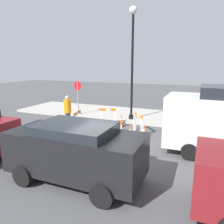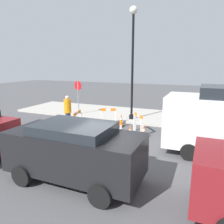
# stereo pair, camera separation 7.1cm
# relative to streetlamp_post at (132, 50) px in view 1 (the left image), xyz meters

# --- Properties ---
(ground_plane) EXTENTS (60.00, 60.00, 0.00)m
(ground_plane) POSITION_rel_streetlamp_post_xyz_m (0.67, -5.16, -4.09)
(ground_plane) COLOR #4C4C4F
(sidewalk_slab) EXTENTS (18.00, 3.90, 0.13)m
(sidewalk_slab) POSITION_rel_streetlamp_post_xyz_m (0.67, 1.28, -4.02)
(sidewalk_slab) COLOR #ADA89E
(sidewalk_slab) RESTS_ON ground_plane
(streetlamp_post) EXTENTS (0.44, 0.44, 6.25)m
(streetlamp_post) POSITION_rel_streetlamp_post_xyz_m (0.00, 0.00, 0.00)
(streetlamp_post) COLOR black
(streetlamp_post) RESTS_ON sidewalk_slab
(stop_sign) EXTENTS (0.59, 0.16, 2.15)m
(stop_sign) POSITION_rel_streetlamp_post_xyz_m (-3.60, -0.09, -2.51)
(stop_sign) COLOR gray
(stop_sign) RESTS_ON sidewalk_slab
(barricade_0) EXTENTS (0.87, 0.60, 1.00)m
(barricade_0) POSITION_rel_streetlamp_post_xyz_m (0.43, -4.16, -3.54)
(barricade_0) COLOR white
(barricade_0) RESTS_ON ground_plane
(barricade_1) EXTENTS (0.71, 0.83, 0.97)m
(barricade_1) POSITION_rel_streetlamp_post_xyz_m (1.04, -2.13, -3.55)
(barricade_1) COLOR white
(barricade_1) RESTS_ON ground_plane
(barricade_2) EXTENTS (0.81, 0.47, 0.98)m
(barricade_2) POSITION_rel_streetlamp_post_xyz_m (-0.85, -1.48, -3.56)
(barricade_2) COLOR white
(barricade_2) RESTS_ON ground_plane
(barricade_3) EXTENTS (0.31, 0.94, 1.10)m
(barricade_3) POSITION_rel_streetlamp_post_xyz_m (-1.67, -3.33, -3.49)
(barricade_3) COLOR white
(barricade_3) RESTS_ON ground_plane
(traffic_cone_0) EXTENTS (0.30, 0.30, 0.74)m
(traffic_cone_0) POSITION_rel_streetlamp_post_xyz_m (-0.53, -3.97, -3.73)
(traffic_cone_0) COLOR black
(traffic_cone_0) RESTS_ON ground_plane
(traffic_cone_1) EXTENTS (0.30, 0.30, 0.69)m
(traffic_cone_1) POSITION_rel_streetlamp_post_xyz_m (-1.16, -3.86, -3.75)
(traffic_cone_1) COLOR black
(traffic_cone_1) RESTS_ON ground_plane
(traffic_cone_2) EXTENTS (0.30, 0.30, 0.67)m
(traffic_cone_2) POSITION_rel_streetlamp_post_xyz_m (1.48, -2.73, -3.77)
(traffic_cone_2) COLOR black
(traffic_cone_2) RESTS_ON ground_plane
(traffic_cone_3) EXTENTS (0.30, 0.30, 0.66)m
(traffic_cone_3) POSITION_rel_streetlamp_post_xyz_m (-1.44, -2.59, -3.77)
(traffic_cone_3) COLOR black
(traffic_cone_3) RESTS_ON ground_plane
(traffic_cone_4) EXTENTS (0.30, 0.30, 0.67)m
(traffic_cone_4) POSITION_rel_streetlamp_post_xyz_m (0.93, -3.04, -3.77)
(traffic_cone_4) COLOR black
(traffic_cone_4) RESTS_ON ground_plane
(traffic_cone_5) EXTENTS (0.30, 0.30, 0.75)m
(traffic_cone_5) POSITION_rel_streetlamp_post_xyz_m (-0.15, -1.35, -3.73)
(traffic_cone_5) COLOR black
(traffic_cone_5) RESTS_ON ground_plane
(person_worker) EXTENTS (0.40, 0.40, 1.74)m
(person_worker) POSITION_rel_streetlamp_post_xyz_m (-2.62, -2.72, -3.16)
(person_worker) COLOR #33333D
(person_worker) RESTS_ON ground_plane
(parked_car_1) EXTENTS (3.90, 1.84, 1.71)m
(parked_car_1) POSITION_rel_streetlamp_post_xyz_m (0.61, -7.13, -3.12)
(parked_car_1) COLOR black
(parked_car_1) RESTS_ON ground_plane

